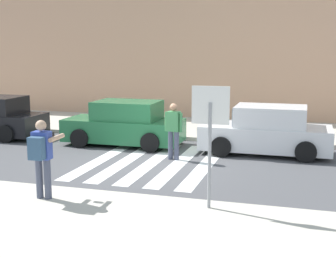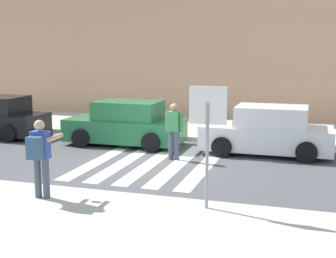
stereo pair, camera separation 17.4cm
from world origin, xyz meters
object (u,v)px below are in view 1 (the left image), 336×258
(stop_sign, at_px, (210,120))
(parked_car_green, at_px, (125,124))
(parked_car_white, at_px, (267,131))
(photographer_with_backpack, at_px, (42,153))
(pedestrian_crossing, at_px, (174,128))

(stop_sign, xyz_separation_m, parked_car_green, (-4.22, 5.96, -1.23))
(stop_sign, bearing_deg, parked_car_white, 83.71)
(stop_sign, height_order, parked_car_white, stop_sign)
(stop_sign, xyz_separation_m, parked_car_white, (0.66, 5.96, -1.23))
(parked_car_green, relative_size, parked_car_white, 1.00)
(parked_car_white, bearing_deg, photographer_with_backpack, -123.36)
(photographer_with_backpack, distance_m, pedestrian_crossing, 5.05)
(stop_sign, height_order, photographer_with_backpack, stop_sign)
(pedestrian_crossing, height_order, parked_car_green, pedestrian_crossing)
(stop_sign, bearing_deg, parked_car_green, 125.29)
(stop_sign, relative_size, photographer_with_backpack, 1.45)
(photographer_with_backpack, xyz_separation_m, parked_car_green, (-0.65, 6.42, -0.44))
(stop_sign, distance_m, photographer_with_backpack, 3.68)
(pedestrian_crossing, distance_m, parked_car_green, 2.77)
(photographer_with_backpack, bearing_deg, stop_sign, 7.29)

